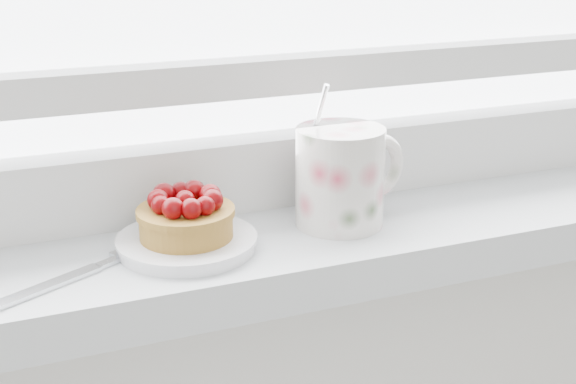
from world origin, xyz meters
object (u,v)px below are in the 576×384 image
saucer (187,243)px  floral_mug (343,174)px  raspberry_tart (186,215)px  fork (78,274)px

saucer → floral_mug: (0.15, 0.01, 0.04)m
raspberry_tart → fork: 0.10m
floral_mug → fork: floral_mug is taller
saucer → floral_mug: size_ratio=0.92×
saucer → fork: bearing=-168.1°
saucer → floral_mug: bearing=2.0°
fork → floral_mug: bearing=5.9°
saucer → raspberry_tart: bearing=59.0°
floral_mug → saucer: bearing=-178.0°
raspberry_tart → fork: raspberry_tart is taller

